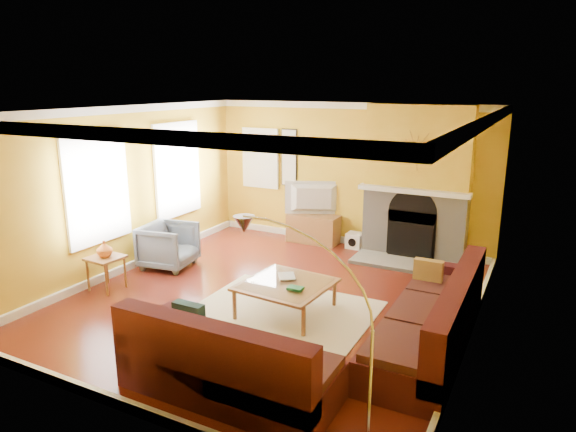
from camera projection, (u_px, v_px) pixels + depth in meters
The scene contains 27 objects.
floor at pixel (273, 299), 7.49m from camera, with size 5.50×6.00×0.02m, color maroon.
ceiling at pixel (271, 109), 6.81m from camera, with size 5.50×6.00×0.02m, color white.
wall_back at pixel (349, 175), 9.74m from camera, with size 5.50×0.02×2.70m, color gold.
wall_front at pixel (109, 280), 4.56m from camera, with size 5.50×0.02×2.70m, color gold.
wall_left at pixel (124, 190), 8.37m from camera, with size 0.02×6.00×2.70m, color gold.
wall_right at pixel (481, 234), 5.93m from camera, with size 0.02×6.00×2.70m, color gold.
baseboard at pixel (273, 294), 7.48m from camera, with size 5.50×6.00×0.12m, color white, non-canonical shape.
crown_molding at pixel (271, 114), 6.82m from camera, with size 5.50×6.00×0.12m, color white, non-canonical shape.
window_left_near at pixel (177, 169), 9.43m from camera, with size 0.06×1.22×1.72m, color white.
window_left_far at pixel (96, 188), 7.80m from camera, with size 0.06×1.22×1.72m, color white.
window_back at pixel (261, 158), 10.49m from camera, with size 0.82×0.06×1.22m, color white.
wall_art at pixel (289, 158), 10.20m from camera, with size 0.34×0.04×1.14m, color white.
fireplace at pixel (417, 183), 8.96m from camera, with size 1.80×0.40×2.70m, color #9F9C96, non-canonical shape.
mantel at pixel (413, 191), 8.78m from camera, with size 1.92×0.22×0.08m, color white.
hearth at pixel (404, 264), 8.82m from camera, with size 1.80×0.70×0.06m, color #9F9C96.
sunburst at pixel (416, 150), 8.61m from camera, with size 0.70×0.04×0.70m, color olive, non-canonical shape.
rug at pixel (284, 310), 7.08m from camera, with size 2.40×1.80×0.02m, color beige.
sectional_sofa at pixel (326, 308), 6.11m from camera, with size 3.10×3.70×0.90m, color #47161A, non-canonical shape.
coffee_table at pixel (286, 298), 6.96m from camera, with size 1.12×1.12×0.44m, color white, non-canonical shape.
media_console at pixel (313, 229), 10.05m from camera, with size 1.00×0.45×0.55m, color olive.
tv at pixel (314, 199), 9.90m from camera, with size 1.13×0.15×0.65m, color black.
subwoofer at pixel (355, 240), 9.74m from camera, with size 0.29×0.29×0.29m, color white.
armchair at pixel (169, 246), 8.67m from camera, with size 0.80×0.83×0.75m, color slate.
side_table at pixel (107, 273), 7.75m from camera, with size 0.47×0.47×0.52m, color olive, non-canonical shape.
vase at pixel (104, 249), 7.66m from camera, with size 0.24×0.24×0.25m, color orange.
book at pixel (279, 277), 7.07m from camera, with size 0.22×0.29×0.03m, color white.
arc_lamp at pixel (310, 339), 4.27m from camera, with size 1.26×0.36×1.96m, color silver, non-canonical shape.
Camera 1 is at (3.37, -6.08, 3.05)m, focal length 32.00 mm.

